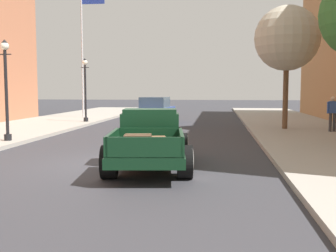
# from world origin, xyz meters

# --- Properties ---
(ground_plane) EXTENTS (140.00, 140.00, 0.00)m
(ground_plane) POSITION_xyz_m (0.00, 0.00, 0.00)
(ground_plane) COLOR #333338
(hotrod_truck_dark_green) EXTENTS (2.56, 5.07, 1.58)m
(hotrod_truck_dark_green) POSITION_xyz_m (1.07, -0.18, 0.75)
(hotrod_truck_dark_green) COLOR black
(hotrod_truck_dark_green) RESTS_ON ground
(car_background_blue) EXTENTS (2.11, 4.42, 1.65)m
(car_background_blue) POSITION_xyz_m (-0.90, 13.47, 0.77)
(car_background_blue) COLOR #284293
(car_background_blue) RESTS_ON ground
(pedestrian_sidewalk_right) EXTENTS (0.53, 0.22, 1.65)m
(pedestrian_sidewalk_right) POSITION_xyz_m (8.27, 8.49, 1.09)
(pedestrian_sidewalk_right) COLOR #333338
(pedestrian_sidewalk_right) RESTS_ON sidewalk_right
(street_lamp_near) EXTENTS (0.50, 0.32, 3.85)m
(street_lamp_near) POSITION_xyz_m (-5.11, 3.47, 2.39)
(street_lamp_near) COLOR black
(street_lamp_near) RESTS_ON sidewalk_left
(street_lamp_far) EXTENTS (0.50, 0.32, 3.85)m
(street_lamp_far) POSITION_xyz_m (-5.09, 12.70, 2.39)
(street_lamp_far) COLOR black
(street_lamp_far) RESTS_ON sidewalk_left
(flagpole) EXTENTS (1.74, 0.16, 9.16)m
(flagpole) POSITION_xyz_m (-6.32, 16.48, 5.77)
(flagpole) COLOR #B2B2B7
(flagpole) RESTS_ON sidewalk_left
(street_tree_second) EXTENTS (3.20, 3.20, 6.08)m
(street_tree_second) POSITION_xyz_m (6.29, 9.65, 4.61)
(street_tree_second) COLOR brown
(street_tree_second) RESTS_ON sidewalk_right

